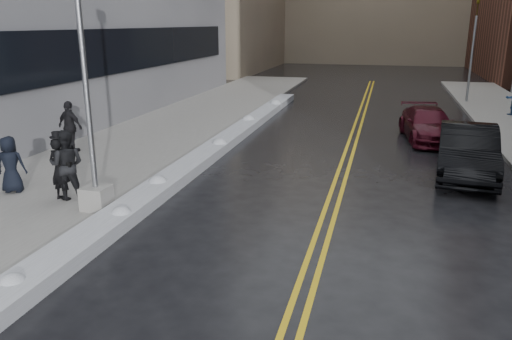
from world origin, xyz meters
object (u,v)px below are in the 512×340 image
Objects in this scene: car_maroon at (428,124)px; pedestrian_d at (70,127)px; pedestrian_b at (67,165)px; traffic_signal at (473,46)px; pedestrian_c at (11,164)px; pedestrian_fedora at (60,169)px; car_black at (467,151)px; lamppost at (89,118)px.

pedestrian_d is at bearing -163.09° from car_maroon.
pedestrian_b is 1.01× the size of pedestrian_d.
pedestrian_c is (-14.83, -21.39, -2.45)m from traffic_signal.
pedestrian_fedora is 0.90× the size of pedestrian_b.
car_black is 1.08× the size of car_maroon.
pedestrian_fedora is at bearing -121.24° from traffic_signal.
traffic_signal is at bearing 88.02° from car_black.
pedestrian_d is (-4.13, 5.05, -1.44)m from lamppost.
pedestrian_d is (-2.83, 4.64, 0.09)m from pedestrian_fedora.
traffic_signal is at bearing -138.54° from pedestrian_b.
pedestrian_fedora is 1.07× the size of pedestrian_c.
pedestrian_fedora is 12.27m from car_black.
pedestrian_d is (-2.96, 4.51, -0.01)m from pedestrian_b.
pedestrian_b is 5.40m from pedestrian_d.
traffic_signal reaches higher than pedestrian_c.
pedestrian_b reaches higher than car_maroon.
pedestrian_b is at bearing -121.13° from traffic_signal.
lamppost is 6.68m from pedestrian_d.
lamppost is 4.74× the size of pedestrian_c.
pedestrian_b is at bearing -141.46° from car_maroon.
lamppost reaches higher than traffic_signal.
pedestrian_d reaches higher than car_black.
traffic_signal reaches higher than car_black.
pedestrian_c is at bearing 117.20° from pedestrian_d.
car_black is (9.65, 5.97, -1.72)m from lamppost.
pedestrian_d is 0.38× the size of car_black.
pedestrian_fedora is at bearing 162.37° from lamppost.
lamppost is at bearing 170.19° from pedestrian_fedora.
pedestrian_b is at bearing -147.64° from car_black.
pedestrian_c is at bearing -124.72° from traffic_signal.
traffic_signal is at bearing -141.75° from pedestrian_c.
traffic_signal is 3.16× the size of pedestrian_b.
lamppost is 4.04× the size of pedestrian_d.
traffic_signal is 26.14m from pedestrian_c.
lamppost is at bearing -118.21° from traffic_signal.
traffic_signal is 25.36m from pedestrian_fedora.
pedestrian_c is at bearing -151.39° from car_black.
lamppost reaches higher than pedestrian_c.
pedestrian_d is at bearing 129.27° from lamppost.
pedestrian_c is at bearing 168.65° from lamppost.
pedestrian_fedora reaches higher than pedestrian_c.
car_black is (13.77, 0.92, -0.28)m from pedestrian_d.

